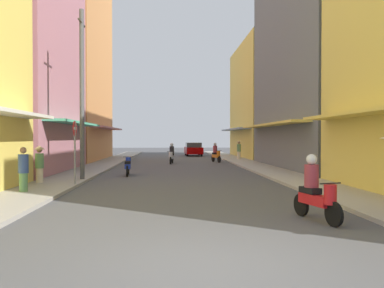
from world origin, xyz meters
name	(u,v)px	position (x,y,z in m)	size (l,w,h in m)	color
ground_plane	(178,168)	(0.00, 19.31, 0.00)	(102.58, 102.58, 0.00)	#4C4C4F
sidewalk_left	(96,167)	(-5.27, 19.31, 0.06)	(2.14, 54.63, 0.12)	#9E9991
sidewalk_right	(257,167)	(5.27, 19.31, 0.06)	(2.14, 54.63, 0.12)	#ADA89E
building_left_mid	(13,67)	(-9.33, 16.42, 5.97)	(7.05, 9.69, 11.96)	#B7727F
building_left_far	(66,57)	(-9.34, 27.78, 8.85)	(7.05, 12.11, 17.72)	#D88C4C
building_right_mid	(324,53)	(9.34, 18.37, 7.44)	(7.05, 13.49, 14.89)	slate
building_right_far	(270,102)	(9.33, 31.48, 5.52)	(7.05, 12.10, 11.04)	#EFD159
motorbike_red	(316,191)	(2.92, 3.11, 0.70)	(0.67, 1.77, 1.58)	black
motorbike_orange	(216,153)	(3.21, 25.01, 0.70)	(0.69, 1.76, 1.58)	black
motorbike_blue	(128,166)	(-2.71, 14.43, 0.50)	(0.55, 1.81, 0.96)	black
motorbike_white	(172,154)	(-0.38, 23.37, 0.70)	(0.55, 1.81, 1.58)	black
parked_car	(193,149)	(2.07, 35.99, 0.74)	(1.87, 4.15, 1.45)	#8C0000
pedestrian_far	(39,163)	(-5.88, 10.34, 0.93)	(0.44, 0.44, 1.65)	beige
pedestrian_foreground	(23,171)	(-5.56, 7.72, 0.83)	(0.34, 0.34, 1.65)	#598C59
pedestrian_crossing	(239,149)	(5.53, 27.47, 0.98)	(0.44, 0.44, 1.74)	beige
utility_pole	(82,94)	(-4.45, 11.67, 3.93)	(0.20, 1.20, 7.70)	#4C4C4F
street_sign_no_entry	(75,144)	(-4.35, 9.92, 1.72)	(0.07, 0.60, 2.65)	gray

